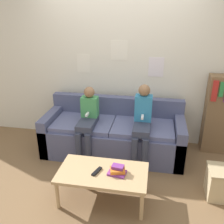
{
  "coord_description": "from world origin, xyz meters",
  "views": [
    {
      "loc": [
        0.59,
        -2.84,
        2.12
      ],
      "look_at": [
        0.0,
        0.39,
        0.73
      ],
      "focal_mm": 40.0,
      "sensor_mm": 36.0,
      "label": 1
    }
  ],
  "objects": [
    {
      "name": "person_right",
      "position": [
        0.44,
        0.33,
        0.64
      ],
      "size": [
        0.24,
        0.56,
        1.14
      ],
      "color": "#33384C",
      "rests_on": "ground_plane"
    },
    {
      "name": "couch",
      "position": [
        0.0,
        0.52,
        0.29
      ],
      "size": [
        2.1,
        0.82,
        0.81
      ],
      "color": "#4C5175",
      "rests_on": "ground_plane"
    },
    {
      "name": "coffee_table",
      "position": [
        0.06,
        -0.55,
        0.34
      ],
      "size": [
        1.02,
        0.56,
        0.38
      ],
      "color": "tan",
      "rests_on": "ground_plane"
    },
    {
      "name": "wall_back",
      "position": [
        0.0,
        1.03,
        1.3
      ],
      "size": [
        8.0,
        0.07,
        2.6
      ],
      "color": "silver",
      "rests_on": "ground_plane"
    },
    {
      "name": "ground_plane",
      "position": [
        0.0,
        0.0,
        0.0
      ],
      "size": [
        10.0,
        10.0,
        0.0
      ],
      "primitive_type": "plane",
      "color": "brown"
    },
    {
      "name": "bookshelf",
      "position": [
        1.59,
        0.85,
        0.61
      ],
      "size": [
        0.47,
        0.27,
        1.21
      ],
      "color": "brown",
      "rests_on": "ground_plane"
    },
    {
      "name": "book_stack",
      "position": [
        0.23,
        -0.55,
        0.42
      ],
      "size": [
        0.22,
        0.17,
        0.1
      ],
      "color": "#7A3389",
      "rests_on": "coffee_table"
    },
    {
      "name": "person_left",
      "position": [
        -0.35,
        0.32,
        0.6
      ],
      "size": [
        0.24,
        0.56,
        1.06
      ],
      "color": "#33384C",
      "rests_on": "ground_plane"
    },
    {
      "name": "tv_remote",
      "position": [
        -0.0,
        -0.57,
        0.4
      ],
      "size": [
        0.09,
        0.17,
        0.02
      ],
      "rotation": [
        0.0,
        0.0,
        -0.34
      ],
      "color": "black",
      "rests_on": "coffee_table"
    }
  ]
}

